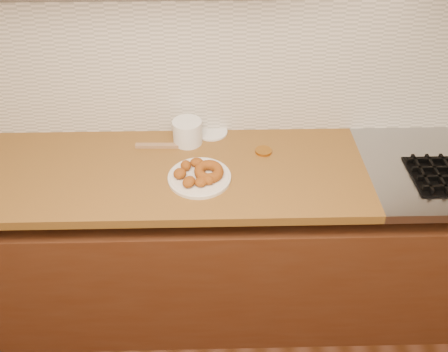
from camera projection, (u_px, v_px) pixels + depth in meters
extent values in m
cube|color=tan|center=(246.00, 35.00, 1.96)|extent=(4.00, 0.02, 2.70)
cube|color=#4D2917|center=(244.00, 250.00, 2.32)|extent=(3.60, 0.60, 0.77)
cube|color=brown|center=(94.00, 173.00, 2.00)|extent=(2.30, 0.62, 0.04)
cube|color=silver|center=(245.00, 70.00, 2.04)|extent=(3.60, 0.02, 0.60)
cube|color=black|center=(443.00, 176.00, 1.95)|extent=(0.26, 0.26, 0.01)
cube|color=black|center=(422.00, 173.00, 1.94)|extent=(0.01, 0.24, 0.02)
cube|color=black|center=(436.00, 173.00, 1.94)|extent=(0.01, 0.24, 0.02)
cube|color=black|center=(447.00, 178.00, 1.92)|extent=(0.24, 0.01, 0.02)
cube|color=black|center=(441.00, 169.00, 1.96)|extent=(0.24, 0.01, 0.02)
cube|color=black|center=(436.00, 160.00, 2.01)|extent=(0.24, 0.01, 0.02)
cylinder|color=silver|center=(199.00, 178.00, 1.93)|extent=(0.26, 0.26, 0.01)
torus|color=#924912|center=(209.00, 171.00, 1.92)|extent=(0.17, 0.17, 0.05)
ellipsoid|color=#924912|center=(186.00, 166.00, 1.95)|extent=(0.04, 0.05, 0.04)
ellipsoid|color=#924912|center=(180.00, 174.00, 1.91)|extent=(0.07, 0.07, 0.04)
ellipsoid|color=#924912|center=(189.00, 182.00, 1.87)|extent=(0.07, 0.08, 0.04)
ellipsoid|color=#924912|center=(201.00, 182.00, 1.87)|extent=(0.07, 0.07, 0.03)
ellipsoid|color=#924912|center=(197.00, 162.00, 1.97)|extent=(0.06, 0.05, 0.04)
ellipsoid|color=#924912|center=(208.00, 180.00, 1.88)|extent=(0.07, 0.07, 0.04)
cylinder|color=white|center=(187.00, 132.00, 2.11)|extent=(0.14, 0.14, 0.11)
cylinder|color=white|center=(212.00, 132.00, 2.20)|extent=(0.19, 0.19, 0.01)
cylinder|color=#AA6C23|center=(263.00, 151.00, 2.08)|extent=(0.08, 0.08, 0.01)
cube|color=#926D4C|center=(158.00, 146.00, 2.11)|extent=(0.20, 0.03, 0.02)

